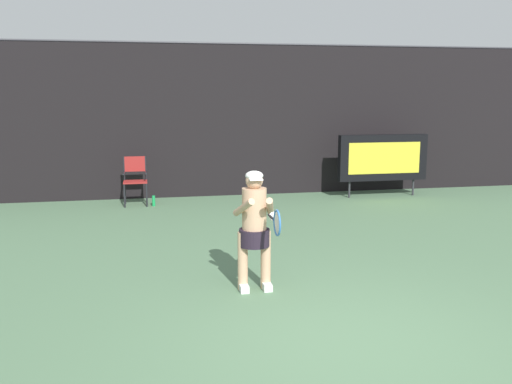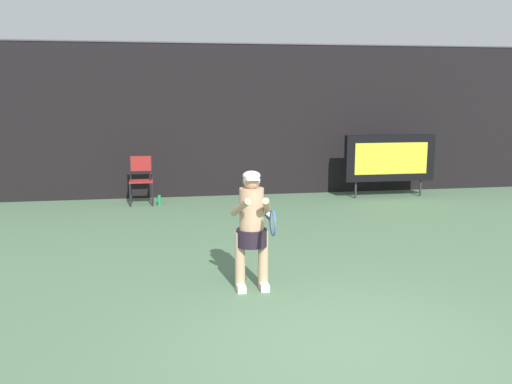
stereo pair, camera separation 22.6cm
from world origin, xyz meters
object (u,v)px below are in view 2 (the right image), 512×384
Objects in this scene: water_bottle at (159,200)px; tennis_player at (252,225)px; tennis_racket at (272,223)px; umpire_chair at (141,177)px; scoreboard at (390,158)px.

water_bottle is 0.17× the size of tennis_player.
tennis_racket is at bearing -77.69° from tennis_player.
tennis_player reaches higher than umpire_chair.
tennis_player is at bearing -75.26° from umpire_chair.
scoreboard is 7.21m from tennis_player.
scoreboard is 5.85m from umpire_chair.
tennis_player is (1.17, -5.68, 0.73)m from water_bottle.
scoreboard is 3.65× the size of tennis_racket.
water_bottle is at bearing 104.57° from tennis_racket.
scoreboard is at bearing 1.20° from water_bottle.
tennis_player is (-4.28, -5.80, -0.10)m from scoreboard.
tennis_racket is (1.69, -6.54, 0.40)m from umpire_chair.
tennis_racket is (-4.15, -6.43, 0.07)m from scoreboard.
water_bottle is (0.39, -0.23, -0.50)m from umpire_chair.
umpire_chair is (-5.84, 0.11, -0.33)m from scoreboard.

